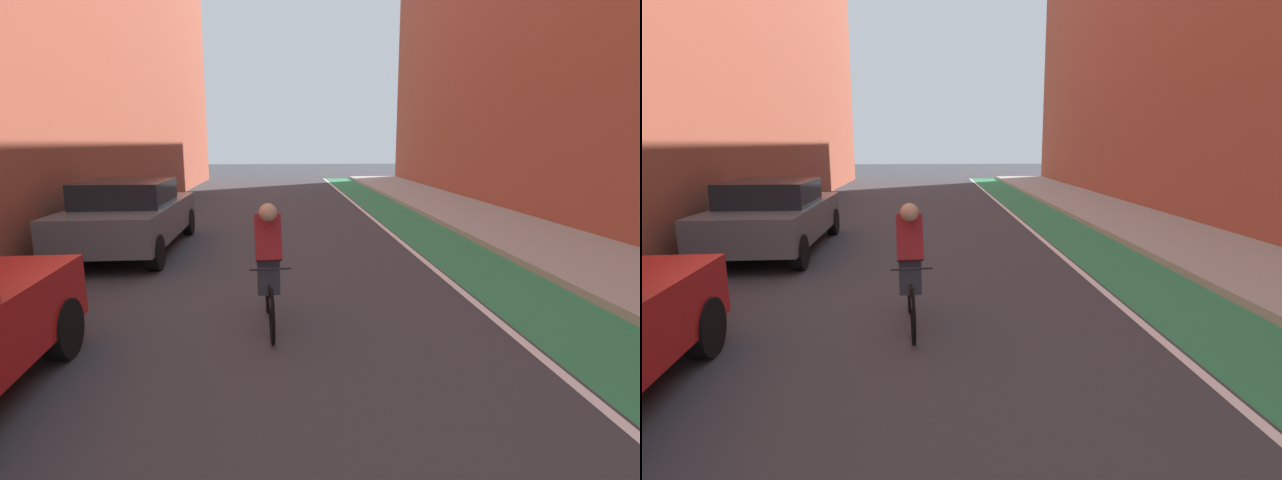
% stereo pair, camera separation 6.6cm
% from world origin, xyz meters
% --- Properties ---
extents(ground_plane, '(86.24, 86.24, 0.00)m').
position_xyz_m(ground_plane, '(0.00, 15.60, 0.00)').
color(ground_plane, '#38383D').
extents(bike_lane_paint, '(1.60, 39.20, 0.00)m').
position_xyz_m(bike_lane_paint, '(3.60, 17.60, 0.00)').
color(bike_lane_paint, '#2D8451').
rests_on(bike_lane_paint, ground).
extents(lane_divider_stripe, '(0.12, 39.20, 0.00)m').
position_xyz_m(lane_divider_stripe, '(2.70, 17.60, 0.00)').
color(lane_divider_stripe, white).
rests_on(lane_divider_stripe, ground).
extents(sidewalk_right, '(3.01, 39.20, 0.14)m').
position_xyz_m(sidewalk_right, '(5.90, 17.60, 0.07)').
color(sidewalk_right, '#A8A59E').
rests_on(sidewalk_right, ground).
extents(building_facade_right, '(2.40, 35.20, 12.02)m').
position_xyz_m(building_facade_right, '(8.61, 19.60, 6.01)').
color(building_facade_right, '#9E4C38').
rests_on(building_facade_right, ground).
extents(parked_sedan_gray, '(2.04, 4.56, 1.53)m').
position_xyz_m(parked_sedan_gray, '(-3.34, 16.69, 0.79)').
color(parked_sedan_gray, '#595B60').
rests_on(parked_sedan_gray, ground).
extents(cyclist_trailing, '(0.48, 1.71, 1.61)m').
position_xyz_m(cyclist_trailing, '(-0.30, 12.15, 0.81)').
color(cyclist_trailing, black).
rests_on(cyclist_trailing, ground).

